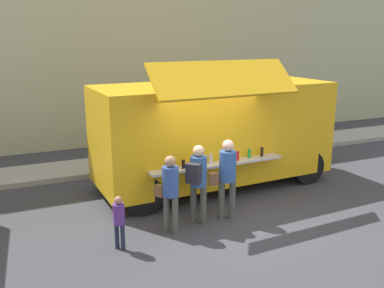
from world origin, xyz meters
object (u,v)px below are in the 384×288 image
at_px(trash_bin, 294,136).
at_px(child_near_queue, 119,218).
at_px(food_truck_main, 214,131).
at_px(customer_mid_with_backpack, 198,177).
at_px(customer_front_ordering, 227,173).
at_px(customer_rear_waiting, 170,188).

xyz_separation_m(trash_bin, child_near_queue, (-7.55, -4.78, 0.20)).
bearing_deg(trash_bin, food_truck_main, -151.95).
distance_m(trash_bin, child_near_queue, 8.93).
bearing_deg(customer_mid_with_backpack, food_truck_main, 12.43).
relative_size(customer_front_ordering, child_near_queue, 1.68).
relative_size(food_truck_main, customer_mid_with_backpack, 3.62).
bearing_deg(food_truck_main, customer_mid_with_backpack, -127.20).
distance_m(food_truck_main, child_near_queue, 4.12).
bearing_deg(food_truck_main, customer_rear_waiting, -136.23).
relative_size(food_truck_main, trash_bin, 7.17).
height_order(trash_bin, customer_front_ordering, customer_front_ordering).
xyz_separation_m(food_truck_main, customer_rear_waiting, (-2.07, -2.17, -0.53)).
height_order(food_truck_main, trash_bin, food_truck_main).
bearing_deg(child_near_queue, trash_bin, -5.57).
distance_m(trash_bin, customer_rear_waiting, 7.86).
xyz_separation_m(customer_front_ordering, customer_rear_waiting, (-1.34, -0.13, -0.09)).
xyz_separation_m(food_truck_main, customer_mid_with_backpack, (-1.40, -2.02, -0.44)).
distance_m(food_truck_main, customer_rear_waiting, 3.05).
xyz_separation_m(customer_mid_with_backpack, child_near_queue, (-1.79, -0.44, -0.42)).
height_order(food_truck_main, customer_mid_with_backpack, food_truck_main).
height_order(trash_bin, customer_rear_waiting, customer_rear_waiting).
height_order(trash_bin, child_near_queue, child_near_queue).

